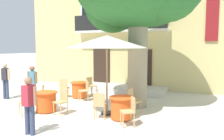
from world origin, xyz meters
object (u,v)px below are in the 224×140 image
at_px(cafe_table_middle, 122,108).
at_px(pedestrian_by_tree, 29,102).
at_px(cafe_chair_near_tree_0, 85,89).
at_px(cafe_chair_middle_1, 132,99).
at_px(cafe_chair_near_tree_1, 91,85).
at_px(cafe_table_front, 46,101).
at_px(cafe_chair_middle_0, 130,109).
at_px(cafe_chair_front_1, 26,101).
at_px(cafe_chair_front_2, 62,100).
at_px(cafe_chair_near_tree_2, 64,87).
at_px(cafe_umbrella, 107,42).
at_px(cafe_chair_middle_2, 100,104).
at_px(cafe_chair_front_0, 46,94).
at_px(pedestrian_near_entrance, 5,79).
at_px(cafe_table_near_tree, 80,90).
at_px(pedestrian_mid_plaza, 33,82).

relative_size(cafe_table_middle, pedestrian_by_tree, 0.53).
distance_m(cafe_chair_near_tree_0, cafe_chair_middle_1, 2.81).
relative_size(cafe_chair_near_tree_1, cafe_table_middle, 1.05).
bearing_deg(cafe_table_front, cafe_chair_near_tree_0, 78.23).
bearing_deg(cafe_chair_middle_0, cafe_table_middle, 130.55).
relative_size(cafe_chair_near_tree_1, cafe_chair_middle_1, 1.00).
relative_size(cafe_chair_near_tree_0, cafe_chair_front_1, 1.00).
xyz_separation_m(cafe_chair_near_tree_0, cafe_chair_front_2, (0.31, -2.15, 0.00)).
bearing_deg(cafe_table_front, cafe_chair_near_tree_2, 109.93).
relative_size(cafe_chair_near_tree_1, cafe_umbrella, 0.31).
relative_size(cafe_chair_middle_2, cafe_chair_front_2, 1.00).
bearing_deg(cafe_chair_front_0, pedestrian_by_tree, -58.11).
bearing_deg(cafe_chair_near_tree_0, pedestrian_near_entrance, -161.78).
bearing_deg(cafe_table_near_tree, cafe_table_middle, -36.22).
bearing_deg(cafe_table_near_tree, cafe_chair_middle_0, -38.39).
distance_m(cafe_chair_middle_0, cafe_table_front, 3.43).
bearing_deg(pedestrian_mid_plaza, cafe_table_front, -32.36).
xyz_separation_m(cafe_table_near_tree, cafe_chair_front_1, (-0.19, -3.27, 0.14)).
bearing_deg(cafe_chair_front_1, cafe_chair_near_tree_1, 84.51).
xyz_separation_m(cafe_chair_middle_2, pedestrian_near_entrance, (-5.39, 0.90, 0.42)).
xyz_separation_m(cafe_chair_front_1, pedestrian_by_tree, (1.44, -1.32, 0.39)).
distance_m(cafe_table_near_tree, cafe_chair_near_tree_1, 0.77).
xyz_separation_m(cafe_chair_middle_0, pedestrian_mid_plaza, (-4.99, 1.22, 0.38)).
height_order(cafe_table_front, cafe_chair_front_1, cafe_chair_front_1).
relative_size(cafe_chair_near_tree_2, pedestrian_mid_plaza, 0.57).
height_order(cafe_chair_middle_0, cafe_chair_front_1, same).
relative_size(cafe_table_middle, pedestrian_near_entrance, 0.51).
bearing_deg(cafe_table_near_tree, pedestrian_by_tree, -74.79).
xyz_separation_m(cafe_chair_near_tree_1, cafe_chair_front_1, (-0.38, -4.00, 0.00)).
height_order(cafe_table_middle, cafe_chair_middle_0, cafe_chair_middle_0).
distance_m(cafe_chair_near_tree_0, cafe_table_middle, 3.06).
height_order(cafe_chair_middle_0, cafe_table_front, cafe_chair_middle_0).
relative_size(cafe_table_near_tree, cafe_chair_near_tree_2, 0.95).
distance_m(cafe_chair_middle_1, cafe_umbrella, 2.28).
bearing_deg(pedestrian_near_entrance, cafe_chair_near_tree_0, 18.22).
bearing_deg(cafe_chair_middle_0, cafe_chair_near_tree_1, 133.48).
xyz_separation_m(cafe_chair_front_0, pedestrian_near_entrance, (-2.66, 0.37, 0.42)).
xyz_separation_m(cafe_table_near_tree, cafe_table_middle, (3.08, -2.25, 0.00)).
relative_size(cafe_chair_middle_1, cafe_chair_middle_2, 1.00).
distance_m(cafe_table_middle, cafe_chair_middle_1, 0.77).
height_order(cafe_chair_middle_2, cafe_chair_front_0, same).
bearing_deg(pedestrian_mid_plaza, cafe_chair_near_tree_0, 29.41).
distance_m(cafe_chair_middle_1, pedestrian_near_entrance, 6.22).
distance_m(cafe_chair_near_tree_2, cafe_chair_front_0, 1.74).
xyz_separation_m(cafe_chair_front_1, cafe_chair_front_2, (1.08, 0.64, 0.00)).
relative_size(cafe_chair_near_tree_0, cafe_chair_middle_2, 1.00).
xyz_separation_m(cafe_chair_middle_0, cafe_chair_front_1, (-3.75, -0.45, 0.00)).
bearing_deg(cafe_umbrella, cafe_chair_near_tree_2, 151.86).
bearing_deg(cafe_chair_front_1, cafe_chair_front_2, 30.77).
bearing_deg(cafe_chair_middle_2, cafe_chair_front_1, -164.43).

